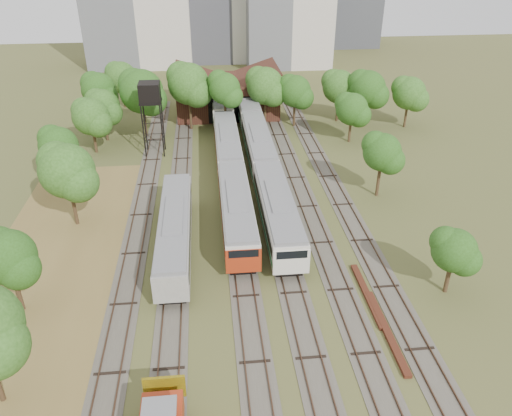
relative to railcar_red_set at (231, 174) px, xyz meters
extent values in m
plane|color=#475123|center=(2.00, -29.87, -2.01)|extent=(240.00, 240.00, 0.00)
cube|color=brown|center=(-16.00, -21.87, -1.99)|extent=(14.00, 60.00, 0.04)
cube|color=#4C473D|center=(-10.00, -4.87, -1.98)|extent=(2.60, 80.00, 0.06)
cube|color=#472D1E|center=(-10.72, -4.87, -1.89)|extent=(0.08, 80.00, 0.14)
cube|color=#472D1E|center=(-9.28, -4.87, -1.89)|extent=(0.08, 80.00, 0.14)
cube|color=#4C473D|center=(-6.00, -4.87, -1.98)|extent=(2.60, 80.00, 0.06)
cube|color=#472D1E|center=(-6.72, -4.87, -1.89)|extent=(0.08, 80.00, 0.14)
cube|color=#472D1E|center=(-5.28, -4.87, -1.89)|extent=(0.08, 80.00, 0.14)
cube|color=#4C473D|center=(0.00, -4.87, -1.98)|extent=(2.60, 80.00, 0.06)
cube|color=#472D1E|center=(-0.72, -4.87, -1.89)|extent=(0.08, 80.00, 0.14)
cube|color=#472D1E|center=(0.72, -4.87, -1.89)|extent=(0.08, 80.00, 0.14)
cube|color=#4C473D|center=(4.00, -4.87, -1.98)|extent=(2.60, 80.00, 0.06)
cube|color=#472D1E|center=(3.28, -4.87, -1.89)|extent=(0.08, 80.00, 0.14)
cube|color=#472D1E|center=(4.72, -4.87, -1.89)|extent=(0.08, 80.00, 0.14)
cube|color=#4C473D|center=(8.00, -4.87, -1.98)|extent=(2.60, 80.00, 0.06)
cube|color=#472D1E|center=(7.28, -4.87, -1.89)|extent=(0.08, 80.00, 0.14)
cube|color=#472D1E|center=(8.72, -4.87, -1.89)|extent=(0.08, 80.00, 0.14)
cube|color=#4C473D|center=(12.00, -4.87, -1.98)|extent=(2.60, 80.00, 0.06)
cube|color=#472D1E|center=(11.28, -4.87, -1.89)|extent=(0.08, 80.00, 0.14)
cube|color=#472D1E|center=(12.72, -4.87, -1.89)|extent=(0.08, 80.00, 0.14)
cube|color=black|center=(0.00, -8.69, -1.60)|extent=(2.29, 15.64, 0.83)
cube|color=beige|center=(0.00, -8.69, 0.12)|extent=(3.02, 17.00, 2.60)
cube|color=black|center=(0.00, -8.69, 0.43)|extent=(3.08, 15.64, 0.89)
cube|color=slate|center=(0.00, -8.69, 1.61)|extent=(2.78, 16.66, 0.37)
cube|color=#9C2B11|center=(0.00, -8.69, -0.61)|extent=(3.08, 16.66, 0.47)
cube|color=#9C2B11|center=(0.00, -17.14, -0.01)|extent=(3.06, 0.25, 2.34)
cube|color=black|center=(0.00, 8.81, -1.60)|extent=(2.29, 15.64, 0.83)
cube|color=beige|center=(0.00, 8.81, 0.12)|extent=(3.02, 17.00, 2.60)
cube|color=black|center=(0.00, 8.81, 0.43)|extent=(3.08, 15.64, 0.89)
cube|color=slate|center=(0.00, 8.81, 1.61)|extent=(2.78, 16.66, 0.37)
cube|color=#9C2B11|center=(0.00, 8.81, -0.61)|extent=(3.08, 16.66, 0.47)
cube|color=black|center=(4.00, -9.37, -1.59)|extent=(2.36, 15.64, 0.86)
cube|color=beige|center=(4.00, -9.37, 0.18)|extent=(3.11, 17.00, 2.68)
cube|color=black|center=(4.00, -9.37, 0.50)|extent=(3.17, 15.64, 0.91)
cube|color=slate|center=(4.00, -9.37, 1.71)|extent=(2.86, 16.66, 0.39)
cube|color=#18602C|center=(4.00, -9.37, -0.57)|extent=(3.17, 16.66, 0.48)
cube|color=beige|center=(4.00, -17.82, 0.05)|extent=(3.15, 0.25, 2.41)
cube|color=black|center=(4.00, 8.13, -1.59)|extent=(2.36, 15.64, 0.86)
cube|color=beige|center=(4.00, 8.13, 0.18)|extent=(3.11, 17.00, 2.68)
cube|color=black|center=(4.00, 8.13, 0.50)|extent=(3.17, 15.64, 0.91)
cube|color=slate|center=(4.00, 8.13, 1.71)|extent=(2.86, 16.66, 0.39)
cube|color=#18602C|center=(4.00, 8.13, -0.57)|extent=(3.17, 16.66, 0.48)
cube|color=black|center=(4.00, 25.63, -1.59)|extent=(2.36, 15.64, 0.86)
cube|color=beige|center=(4.00, 25.63, 0.18)|extent=(3.11, 17.00, 2.68)
cube|color=black|center=(4.00, 25.63, 0.50)|extent=(3.17, 15.64, 0.91)
cube|color=slate|center=(4.00, 25.63, 1.71)|extent=(2.86, 16.66, 0.39)
cube|color=#18602C|center=(4.00, 25.63, -0.57)|extent=(3.17, 16.66, 0.48)
cube|color=black|center=(0.00, 27.31, -1.59)|extent=(2.32, 14.72, 0.85)
cube|color=beige|center=(0.00, 27.31, 0.15)|extent=(3.06, 16.00, 2.64)
cube|color=black|center=(0.00, 27.31, 0.47)|extent=(3.12, 14.72, 0.90)
cube|color=slate|center=(0.00, 27.31, 1.66)|extent=(2.82, 15.68, 0.38)
cube|color=#18602C|center=(0.00, 27.31, -0.59)|extent=(3.12, 15.68, 0.48)
cube|color=beige|center=(0.00, 19.36, 0.02)|extent=(3.10, 0.25, 2.38)
cube|color=gold|center=(-6.00, -29.61, -0.45)|extent=(2.64, 0.20, 1.76)
cube|color=black|center=(-6.00, -11.59, -1.62)|extent=(2.18, 16.56, 0.79)
cube|color=gray|center=(-6.00, -11.59, 0.01)|extent=(2.87, 18.00, 2.47)
cube|color=black|center=(-6.00, -11.59, 0.31)|extent=(2.93, 16.56, 0.84)
cube|color=slate|center=(-6.00, -11.59, 1.43)|extent=(2.64, 17.64, 0.36)
cylinder|color=black|center=(-10.78, 10.74, 1.52)|extent=(0.18, 0.18, 7.07)
cylinder|color=black|center=(-8.39, 10.74, 1.52)|extent=(0.18, 0.18, 7.07)
cylinder|color=black|center=(-10.78, 13.12, 1.52)|extent=(0.18, 0.18, 7.07)
cylinder|color=black|center=(-8.39, 13.12, 1.52)|extent=(0.18, 0.18, 7.07)
cube|color=black|center=(-9.59, 11.93, 5.16)|extent=(2.78, 2.78, 0.20)
cube|color=black|center=(-9.59, 11.93, 6.45)|extent=(2.65, 2.65, 2.39)
cube|color=#502517|center=(10.00, -20.42, -1.88)|extent=(0.55, 8.21, 0.27)
cube|color=#502517|center=(10.20, -24.71, -1.87)|extent=(0.56, 9.00, 0.29)
cube|color=#3A1A15|center=(1.00, 28.13, 0.74)|extent=(16.00, 11.00, 5.50)
cube|color=#3A1A15|center=(-3.00, 28.13, 4.09)|extent=(8.45, 11.55, 2.96)
cube|color=#3A1A15|center=(5.00, 28.13, 4.09)|extent=(8.45, 11.55, 2.96)
cube|color=black|center=(1.00, 22.68, 0.19)|extent=(6.40, 0.15, 4.12)
cylinder|color=#382616|center=(-17.92, -19.18, -0.01)|extent=(0.36, 0.36, 4.01)
sphere|color=#254A13|center=(-17.92, -19.18, 3.09)|extent=(4.25, 4.25, 4.25)
cylinder|color=#382616|center=(-16.35, -6.00, 0.35)|extent=(0.36, 0.36, 4.72)
sphere|color=#254A13|center=(-16.35, -6.00, 4.00)|extent=(5.43, 5.43, 5.43)
cylinder|color=#382616|center=(-19.16, 2.20, 0.11)|extent=(0.36, 0.36, 4.24)
sphere|color=#254A13|center=(-19.16, 2.20, 3.39)|extent=(4.37, 4.37, 4.37)
cylinder|color=#382616|center=(-17.66, 13.09, -0.03)|extent=(0.36, 0.36, 3.96)
sphere|color=#254A13|center=(-17.66, 13.09, 3.03)|extent=(4.86, 4.86, 4.86)
cylinder|color=#382616|center=(-18.17, 22.88, 0.29)|extent=(0.36, 0.36, 4.61)
sphere|color=#254A13|center=(-18.17, 22.88, 3.85)|extent=(5.03, 5.03, 5.03)
cylinder|color=#382616|center=(-16.28, 32.73, -0.02)|extent=(0.36, 0.36, 3.98)
sphere|color=#254A13|center=(-16.28, 32.73, 3.06)|extent=(5.16, 5.16, 5.16)
cylinder|color=#382616|center=(-16.87, 17.57, -0.06)|extent=(0.36, 0.36, 3.91)
sphere|color=#254A13|center=(-16.87, 17.57, 2.96)|extent=(4.80, 4.80, 4.80)
cylinder|color=#382616|center=(-11.44, 18.71, 0.59)|extent=(0.36, 0.36, 5.20)
sphere|color=#254A13|center=(-11.44, 18.71, 4.61)|extent=(6.17, 6.17, 6.17)
cylinder|color=#382616|center=(-4.88, 20.87, 0.70)|extent=(0.36, 0.36, 5.44)
sphere|color=#254A13|center=(-4.88, 20.87, 4.90)|extent=(6.06, 6.06, 6.06)
cylinder|color=#382616|center=(0.24, 18.44, 0.65)|extent=(0.36, 0.36, 5.32)
sphere|color=#254A13|center=(0.24, 18.44, 4.76)|extent=(4.49, 4.49, 4.49)
cylinder|color=#382616|center=(6.53, 22.25, 0.30)|extent=(0.36, 0.36, 4.64)
sphere|color=#254A13|center=(6.53, 22.25, 3.89)|extent=(5.62, 5.62, 5.62)
cylinder|color=#382616|center=(10.84, 20.61, 0.12)|extent=(0.36, 0.36, 4.28)
sphere|color=#254A13|center=(10.84, 20.61, 3.43)|extent=(4.75, 4.75, 4.75)
cylinder|color=#382616|center=(17.96, 22.19, 0.13)|extent=(0.36, 0.36, 4.30)
sphere|color=#254A13|center=(17.96, 22.19, 3.45)|extent=(5.09, 5.09, 5.09)
cylinder|color=#382616|center=(21.51, 19.33, 0.30)|extent=(0.36, 0.36, 4.63)
sphere|color=#254A13|center=(21.51, 19.33, 3.88)|extent=(5.34, 5.34, 5.34)
cylinder|color=#382616|center=(27.67, 18.46, 0.05)|extent=(0.36, 0.36, 4.14)
sphere|color=#254A13|center=(27.67, 18.46, 3.25)|extent=(4.89, 4.89, 4.89)
cylinder|color=#382616|center=(16.70, -20.47, -0.39)|extent=(0.36, 0.36, 3.26)
sphere|color=#254A13|center=(16.70, -20.47, 2.13)|extent=(3.63, 3.63, 3.63)
cylinder|color=#382616|center=(16.39, -3.04, 0.08)|extent=(0.36, 0.36, 4.18)
sphere|color=#254A13|center=(16.39, -3.04, 3.31)|extent=(4.19, 4.19, 4.19)
cylinder|color=#382616|center=(17.60, 13.37, -0.13)|extent=(0.36, 0.36, 3.78)
sphere|color=#254A13|center=(17.60, 13.37, 2.79)|extent=(4.48, 4.48, 4.48)
camera|label=1|loc=(-2.52, -51.80, 24.65)|focal=35.00mm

